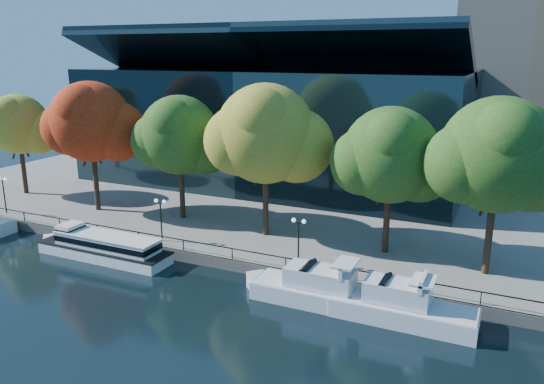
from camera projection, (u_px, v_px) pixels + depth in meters
The scene contains 16 objects.
ground at pixel (162, 274), 44.99m from camera, with size 160.00×160.00×0.00m, color black.
promenade at pixel (314, 178), 76.72m from camera, with size 90.00×67.08×1.00m.
railing at pixel (183, 240), 47.34m from camera, with size 88.20×0.08×0.99m.
convention_building at pixel (276, 125), 72.28m from camera, with size 50.00×24.57×21.43m.
tour_boat at pixel (101, 245), 48.26m from camera, with size 14.43×3.22×2.74m.
cruiser_near at pixel (321, 289), 39.42m from camera, with size 12.53×3.23×3.63m.
cruiser_far at pixel (397, 305), 36.94m from camera, with size 11.15×3.09×3.64m.
tree_0 at pixel (19, 126), 64.51m from camera, with size 9.13×7.49×12.34m.
tree_1 at pixel (92, 124), 57.22m from camera, with size 10.91×8.95×14.28m.
tree_2 at pixel (181, 137), 54.59m from camera, with size 10.29×8.43×13.03m.
tree_3 at pixel (267, 136), 49.07m from camera, with size 11.69×9.59×14.55m.
tree_4 at pixel (392, 157), 44.90m from camera, with size 10.36×8.50×12.90m.
tree_5 at pixel (500, 158), 40.08m from camera, with size 11.15×9.15×14.13m.
lamp_0 at pixel (3, 187), 57.83m from camera, with size 1.26×0.36×4.03m.
lamp_1 at pixel (161, 210), 49.25m from camera, with size 1.26×0.36×4.03m.
lamp_2 at pixel (299, 231), 43.57m from camera, with size 1.26×0.36×4.03m.
Camera 1 is at (26.09, -33.84, 18.26)m, focal length 35.00 mm.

